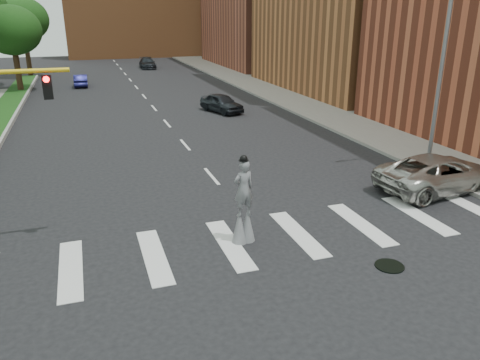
{
  "coord_description": "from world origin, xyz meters",
  "views": [
    {
      "loc": [
        -5.51,
        -12.64,
        7.47
      ],
      "look_at": [
        -0.38,
        2.57,
        1.7
      ],
      "focal_mm": 35.0,
      "sensor_mm": 36.0,
      "label": 1
    }
  ],
  "objects": [
    {
      "name": "car_mid",
      "position": [
        -5.49,
        40.42,
        0.64
      ],
      "size": [
        1.43,
        3.89,
        1.27
      ],
      "primitive_type": "imported",
      "rotation": [
        0.0,
        0.0,
        3.12
      ],
      "color": "navy",
      "rests_on": "ground"
    },
    {
      "name": "stilt_performer",
      "position": [
        -0.76,
        1.07,
        1.3
      ],
      "size": [
        0.84,
        0.59,
        3.12
      ],
      "rotation": [
        0.0,
        0.0,
        3.32
      ],
      "color": "black",
      "rests_on": "ground"
    },
    {
      "name": "manhole",
      "position": [
        3.0,
        -2.0,
        0.02
      ],
      "size": [
        0.9,
        0.9,
        0.04
      ],
      "primitive_type": "cylinder",
      "color": "black",
      "rests_on": "ground"
    },
    {
      "name": "car_near",
      "position": [
        4.84,
        22.61,
        0.72
      ],
      "size": [
        2.99,
        4.56,
        1.44
      ],
      "primitive_type": "imported",
      "rotation": [
        0.0,
        0.0,
        0.33
      ],
      "color": "black",
      "rests_on": "ground"
    },
    {
      "name": "ground_plane",
      "position": [
        0.0,
        0.0,
        0.0
      ],
      "size": [
        160.0,
        160.0,
        0.0
      ],
      "primitive_type": "plane",
      "color": "black",
      "rests_on": "ground"
    },
    {
      "name": "tree_7",
      "position": [
        -11.23,
        50.54,
        6.64
      ],
      "size": [
        5.96,
        5.96,
        9.21
      ],
      "color": "black",
      "rests_on": "ground"
    },
    {
      "name": "car_far",
      "position": [
        3.66,
        55.33,
        0.72
      ],
      "size": [
        2.13,
        5.0,
        1.44
      ],
      "primitive_type": "imported",
      "rotation": [
        0.0,
        0.0,
        -0.02
      ],
      "color": "black",
      "rests_on": "ground"
    },
    {
      "name": "suv_crossing",
      "position": [
        9.0,
        3.0,
        0.8
      ],
      "size": [
        6.03,
        3.26,
        1.61
      ],
      "primitive_type": "imported",
      "rotation": [
        0.0,
        0.0,
        1.68
      ],
      "color": "#A5A39C",
      "rests_on": "ground"
    },
    {
      "name": "sidewalk_right",
      "position": [
        12.5,
        25.0,
        0.09
      ],
      "size": [
        5.0,
        90.0,
        0.18
      ],
      "primitive_type": "cube",
      "color": "gray",
      "rests_on": "ground"
    },
    {
      "name": "building_backdrop",
      "position": [
        6.0,
        78.0,
        9.0
      ],
      "size": [
        26.0,
        14.0,
        18.0
      ],
      "primitive_type": "cube",
      "color": "#A66034",
      "rests_on": "ground"
    },
    {
      "name": "tree_6",
      "position": [
        -11.23,
        38.52,
        5.83
      ],
      "size": [
        5.49,
        5.49,
        8.19
      ],
      "color": "black",
      "rests_on": "ground"
    },
    {
      "name": "median_curb",
      "position": [
        -10.45,
        20.0,
        0.14
      ],
      "size": [
        0.2,
        60.0,
        0.28
      ],
      "primitive_type": "cube",
      "color": "#999993",
      "rests_on": "ground"
    },
    {
      "name": "streetlight",
      "position": [
        10.9,
        6.0,
        4.9
      ],
      "size": [
        2.05,
        0.2,
        9.0
      ],
      "color": "slate",
      "rests_on": "ground"
    }
  ]
}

